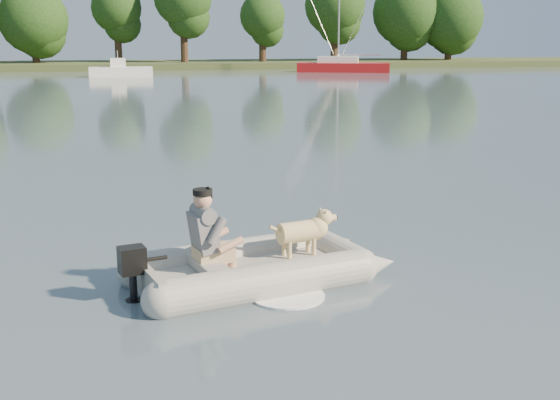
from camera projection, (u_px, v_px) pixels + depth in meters
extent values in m
plane|color=slate|center=(261.00, 288.00, 8.74)|extent=(160.00, 160.00, 0.00)
cube|color=#47512D|center=(145.00, 65.00, 67.74)|extent=(160.00, 12.00, 0.70)
cylinder|color=#332316|center=(36.00, 53.00, 64.83)|extent=(0.70, 0.70, 2.94)
sphere|color=#2C531B|center=(33.00, 20.00, 64.13)|extent=(6.27, 6.27, 6.27)
cylinder|color=#332316|center=(118.00, 49.00, 66.84)|extent=(0.70, 0.70, 3.67)
sphere|color=#2C531B|center=(116.00, 8.00, 65.97)|extent=(4.69, 4.69, 4.69)
cylinder|color=#332316|center=(184.00, 46.00, 66.29)|extent=(0.70, 0.70, 4.29)
cylinder|color=#332316|center=(263.00, 51.00, 68.20)|extent=(0.70, 0.70, 3.21)
sphere|color=#2C531B|center=(262.00, 16.00, 67.45)|extent=(4.41, 4.41, 4.41)
cylinder|color=#332316|center=(334.00, 47.00, 70.20)|extent=(0.70, 0.70, 3.94)
sphere|color=#2C531B|center=(335.00, 5.00, 69.27)|extent=(6.03, 6.03, 6.03)
cylinder|color=#332316|center=(404.00, 49.00, 72.03)|extent=(0.70, 0.70, 3.52)
sphere|color=#2C531B|center=(406.00, 12.00, 71.20)|extent=(6.68, 6.68, 6.68)
cylinder|color=#332316|center=(448.00, 50.00, 72.81)|extent=(0.70, 0.70, 3.21)
sphere|color=#2C531B|center=(450.00, 17.00, 72.05)|extent=(6.79, 6.79, 6.79)
cube|color=#A61315|center=(344.00, 69.00, 60.34)|extent=(8.17, 4.98, 0.98)
cube|color=white|center=(338.00, 60.00, 60.24)|extent=(3.83, 2.87, 0.59)
cylinder|color=#A5A5AA|center=(339.00, 4.00, 59.18)|extent=(0.16, 0.16, 9.80)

